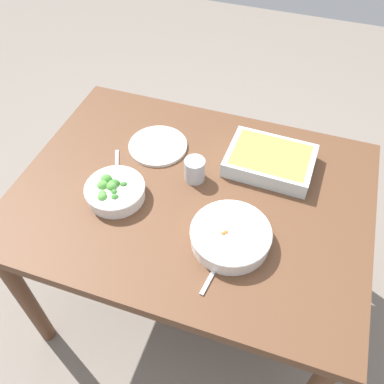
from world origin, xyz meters
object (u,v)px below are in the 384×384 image
object	(u,v)px
baking_dish	(270,160)
side_plate	(158,146)
spoon_by_stew	(218,263)
broccoli_bowl	(115,191)
stew_bowl	(231,236)
drink_cup	(195,171)
spoon_by_broccoli	(117,172)

from	to	relation	value
baking_dish	side_plate	world-z (taller)	baking_dish
side_plate	spoon_by_stew	world-z (taller)	side_plate
broccoli_bowl	baking_dish	xyz separation A→B (m)	(-0.46, -0.31, 0.00)
baking_dish	side_plate	distance (m)	0.42
baking_dish	spoon_by_stew	bearing A→B (deg)	82.39
stew_bowl	broccoli_bowl	size ratio (longest dim) A/B	1.23
drink_cup	spoon_by_broccoli	bearing A→B (deg)	13.51
stew_bowl	spoon_by_broccoli	distance (m)	0.48
side_plate	spoon_by_stew	distance (m)	0.55
stew_bowl	spoon_by_broccoli	bearing A→B (deg)	-18.53
spoon_by_broccoli	broccoli_bowl	bearing A→B (deg)	113.98
baking_dish	spoon_by_stew	distance (m)	0.45
stew_bowl	spoon_by_stew	size ratio (longest dim) A/B	1.41
drink_cup	spoon_by_stew	size ratio (longest dim) A/B	0.48
drink_cup	spoon_by_stew	xyz separation A→B (m)	(-0.18, 0.31, -0.03)
stew_bowl	side_plate	xyz separation A→B (m)	(0.37, -0.33, -0.03)
broccoli_bowl	drink_cup	distance (m)	0.28
stew_bowl	drink_cup	xyz separation A→B (m)	(0.19, -0.22, 0.01)
side_plate	broccoli_bowl	bearing A→B (deg)	81.03
broccoli_bowl	drink_cup	world-z (taller)	drink_cup
spoon_by_stew	baking_dish	bearing A→B (deg)	-97.61
side_plate	baking_dish	bearing A→B (deg)	-175.67
stew_bowl	spoon_by_stew	distance (m)	0.09
drink_cup	spoon_by_broccoli	distance (m)	0.28
stew_bowl	baking_dish	xyz separation A→B (m)	(-0.05, -0.36, 0.00)
broccoli_bowl	side_plate	distance (m)	0.28
drink_cup	side_plate	size ratio (longest dim) A/B	0.39
drink_cup	side_plate	distance (m)	0.21
baking_dish	broccoli_bowl	bearing A→B (deg)	33.60
baking_dish	side_plate	bearing A→B (deg)	4.33
drink_cup	spoon_by_broccoli	size ratio (longest dim) A/B	0.51
side_plate	spoon_by_stew	xyz separation A→B (m)	(-0.36, 0.41, -0.00)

